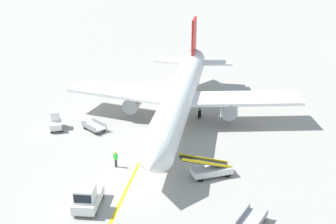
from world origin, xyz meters
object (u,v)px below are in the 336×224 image
Objects in this scene: baggage_tug_near_wing at (55,121)px; baggage_cart_loaded at (252,220)px; ground_crew_marshaller at (116,159)px; safety_cone_nose_left at (160,131)px; airliner at (181,95)px; pushback_tug at (87,197)px; baggage_cart_empty_trailing at (94,127)px; safety_cone_nose_right at (145,166)px; belt_loader_forward_hold at (210,169)px.

baggage_cart_loaded is (25.50, -6.72, -0.46)m from baggage_tug_near_wing.
ground_crew_marshaller reaches higher than safety_cone_nose_left.
baggage_tug_near_wing is (-11.79, -8.75, -2.49)m from airliner.
pushback_tug is 15.43m from safety_cone_nose_left.
baggage_cart_loaded is 14.55m from ground_crew_marshaller.
airliner is at bearing 42.76° from baggage_cart_empty_trailing.
airliner is 20.26× the size of ground_crew_marshaller.
baggage_cart_empty_trailing is (4.19, 1.72, -0.46)m from baggage_tug_near_wing.
safety_cone_nose_right is at bearing 83.49° from pushback_tug.
baggage_cart_loaded is 18.17m from safety_cone_nose_left.
airliner reaches higher than baggage_tug_near_wing.
belt_loader_forward_hold is 10.13× the size of safety_cone_nose_right.
ground_crew_marshaller is 3.86× the size of safety_cone_nose_right.
pushback_tug is 2.39× the size of ground_crew_marshaller.
baggage_tug_near_wing is 19.96m from belt_loader_forward_hold.
belt_loader_forward_hold is at bearing -11.35° from baggage_cart_empty_trailing.
airliner is 14.89m from baggage_tug_near_wing.
airliner is 19.64m from pushback_tug.
safety_cone_nose_right is (13.82, -3.00, -0.71)m from baggage_tug_near_wing.
safety_cone_nose_right is at bearing 162.32° from baggage_cart_loaded.
pushback_tug is at bearing -126.94° from belt_loader_forward_hold.
baggage_cart_empty_trailing is (-21.31, 8.44, 0.00)m from baggage_cart_loaded.
baggage_cart_loaded is (12.57, 3.99, -0.53)m from pushback_tug.
safety_cone_nose_right is (-6.09, -1.56, -0.56)m from belt_loader_forward_hold.
safety_cone_nose_left is (-14.19, 11.34, -0.25)m from baggage_cart_loaded.
airliner is at bearing 83.34° from safety_cone_nose_left.
safety_cone_nose_left is at bearing 89.25° from ground_crew_marshaller.
airliner is at bearing 131.55° from baggage_cart_loaded.
airliner is 5.24m from safety_cone_nose_left.
baggage_cart_loaded is at bearing -17.68° from safety_cone_nose_right.
pushback_tug is 6.83m from ground_crew_marshaller.
baggage_cart_empty_trailing is 9.12m from ground_crew_marshaller.
safety_cone_nose_right is at bearing -12.23° from baggage_tug_near_wing.
baggage_tug_near_wing is at bearing 140.38° from pushback_tug.
belt_loader_forward_hold reaches higher than baggage_tug_near_wing.
safety_cone_nose_left is (11.31, 4.62, -0.71)m from baggage_tug_near_wing.
belt_loader_forward_hold is 1.17× the size of baggage_cart_empty_trailing.
airliner is 78.30× the size of safety_cone_nose_right.
baggage_cart_loaded is at bearing 17.61° from pushback_tug.
baggage_tug_near_wing is at bearing -143.43° from airliner.
ground_crew_marshaller is (7.01, -5.82, 0.44)m from baggage_cart_empty_trailing.
pushback_tug is 0.91× the size of belt_loader_forward_hold.
baggage_cart_loaded is 1.00× the size of baggage_cart_empty_trailing.
ground_crew_marshaller is at bearing -39.73° from baggage_cart_empty_trailing.
baggage_tug_near_wing reaches higher than baggage_cart_empty_trailing.
belt_loader_forward_hold is at bearing 136.61° from baggage_cart_loaded.
safety_cone_nose_left is (0.11, 8.72, -0.69)m from ground_crew_marshaller.
airliner reaches higher than ground_crew_marshaller.
safety_cone_nose_left is at bearing 144.85° from belt_loader_forward_hold.
pushback_tug is 16.79m from baggage_tug_near_wing.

